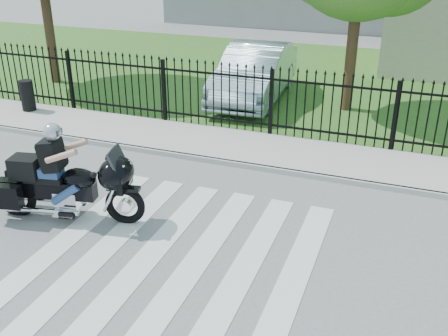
% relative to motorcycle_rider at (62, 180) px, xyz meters
% --- Properties ---
extents(ground, '(120.00, 120.00, 0.00)m').
position_rel_motorcycle_rider_xyz_m(ground, '(2.44, -0.71, -0.79)').
color(ground, slate).
rests_on(ground, ground).
extents(crosswalk, '(5.00, 5.50, 0.01)m').
position_rel_motorcycle_rider_xyz_m(crosswalk, '(2.44, -0.71, -0.78)').
color(crosswalk, silver).
rests_on(crosswalk, ground).
extents(sidewalk, '(40.00, 2.00, 0.12)m').
position_rel_motorcycle_rider_xyz_m(sidewalk, '(2.44, 4.29, -0.73)').
color(sidewalk, '#ADAAA3').
rests_on(sidewalk, ground).
extents(curb, '(40.00, 0.12, 0.12)m').
position_rel_motorcycle_rider_xyz_m(curb, '(2.44, 3.29, -0.73)').
color(curb, '#ADAAA3').
rests_on(curb, ground).
extents(grass_strip, '(40.00, 12.00, 0.02)m').
position_rel_motorcycle_rider_xyz_m(grass_strip, '(2.44, 11.29, -0.78)').
color(grass_strip, '#295D20').
rests_on(grass_strip, ground).
extents(iron_fence, '(26.00, 0.04, 1.80)m').
position_rel_motorcycle_rider_xyz_m(iron_fence, '(2.44, 5.29, 0.11)').
color(iron_fence, black).
rests_on(iron_fence, ground).
extents(motorcycle_rider, '(2.88, 1.34, 1.92)m').
position_rel_motorcycle_rider_xyz_m(motorcycle_rider, '(0.00, 0.00, 0.00)').
color(motorcycle_rider, black).
rests_on(motorcycle_rider, ground).
extents(parked_car, '(2.04, 5.14, 1.66)m').
position_rel_motorcycle_rider_xyz_m(parked_car, '(1.05, 8.35, 0.06)').
color(parked_car, '#9BB3C3').
rests_on(parked_car, grass_strip).
extents(litter_bin, '(0.46, 0.46, 0.88)m').
position_rel_motorcycle_rider_xyz_m(litter_bin, '(-4.64, 4.66, -0.23)').
color(litter_bin, black).
rests_on(litter_bin, sidewalk).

